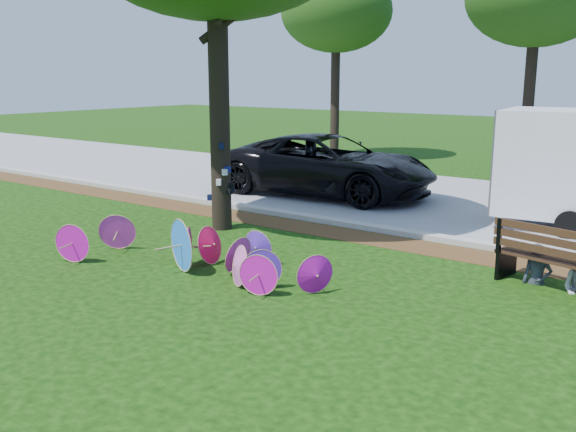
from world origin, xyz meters
name	(u,v)px	position (x,y,z in m)	size (l,w,h in m)	color
ground	(191,287)	(0.00, 0.00, 0.00)	(90.00, 90.00, 0.00)	black
mulch_strip	(337,233)	(0.00, 4.50, 0.01)	(90.00, 1.00, 0.01)	#472D16
curb	(354,225)	(0.00, 5.20, 0.06)	(90.00, 0.30, 0.12)	#B7B5AD
street	(430,199)	(0.00, 9.35, 0.01)	(90.00, 8.00, 0.01)	gray
parasol_pile	(200,251)	(-0.46, 0.71, 0.37)	(5.22, 2.16, 0.96)	#D40EAD
black_van	(327,165)	(-2.63, 8.14, 0.86)	(2.85, 6.17, 1.72)	black
park_bench	(561,257)	(4.85, 3.49, 0.53)	(2.03, 0.77, 1.06)	black
person_left	(540,246)	(4.50, 3.54, 0.65)	(0.47, 0.31, 1.30)	#313843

